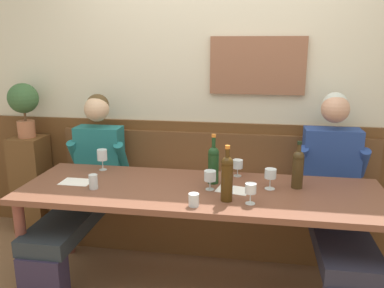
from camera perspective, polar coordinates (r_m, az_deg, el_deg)
room_wall_back at (r=3.40m, az=3.58°, el=9.49°), size 6.80×0.12×2.80m
wood_wainscot_panel at (r=3.54m, az=3.21°, el=-5.09°), size 6.80×0.03×1.02m
wall_bench at (r=3.43m, az=2.77°, el=-9.89°), size 2.70×0.42×0.94m
dining_table at (r=2.68m, az=1.24°, el=-7.98°), size 2.40×0.77×0.75m
person_right_seat at (r=3.23m, az=-15.15°, el=-5.44°), size 0.49×1.20×1.27m
person_center_right_seat at (r=3.02m, az=19.95°, el=-6.83°), size 0.52×1.20×1.33m
wine_bottle_clear_water at (r=2.42m, az=5.02°, el=-4.73°), size 0.07×0.07×0.35m
wine_bottle_amber_mid at (r=2.72m, az=3.08°, el=-2.77°), size 0.07×0.07×0.34m
wine_bottle_green_tall at (r=2.72m, az=14.92°, el=-3.32°), size 0.08×0.08×0.32m
wine_glass_center_front at (r=2.41m, az=8.40°, el=-6.42°), size 0.07×0.07×0.13m
wine_glass_mid_left at (r=2.61m, az=2.60°, el=-4.71°), size 0.08×0.08×0.13m
wine_glass_near_bucket at (r=2.66m, az=11.17°, el=-4.28°), size 0.08×0.08×0.14m
wine_glass_left_end at (r=3.07m, az=-12.74°, el=-1.67°), size 0.08×0.08×0.16m
wine_glass_center_rear at (r=2.89m, az=6.57°, el=-2.93°), size 0.07×0.07×0.12m
water_tumbler_left at (r=2.37m, az=0.25°, el=-8.00°), size 0.06×0.06×0.08m
water_tumbler_center at (r=2.71m, az=-13.94°, el=-5.26°), size 0.06×0.06×0.10m
tasting_sheet_left_guest at (r=2.89m, az=-16.23°, el=-5.23°), size 0.21×0.15×0.00m
tasting_sheet_right_guest at (r=2.64m, az=5.87°, el=-6.53°), size 0.24×0.19×0.00m
corner_pedestal at (r=3.93m, az=-21.91°, el=-5.30°), size 0.28×0.28×0.87m
potted_plant at (r=3.76m, az=-22.96°, el=5.41°), size 0.26×0.26×0.48m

